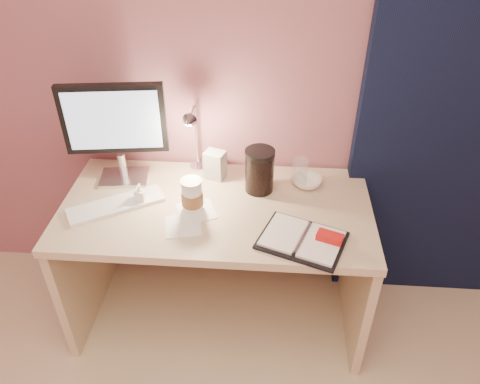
# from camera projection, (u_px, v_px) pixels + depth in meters

# --- Properties ---
(room) EXTENTS (3.50, 3.50, 3.50)m
(room) POSITION_uv_depth(u_px,v_px,m) (436.00, 100.00, 2.06)
(room) COLOR #C6B28E
(room) RESTS_ON ground
(desk) EXTENTS (1.40, 0.70, 0.73)m
(desk) POSITION_uv_depth(u_px,v_px,m) (219.00, 233.00, 2.30)
(desk) COLOR #C5B68B
(desk) RESTS_ON ground
(monitor) EXTENTS (0.46, 0.19, 0.49)m
(monitor) POSITION_uv_depth(u_px,v_px,m) (115.00, 125.00, 2.10)
(monitor) COLOR silver
(monitor) RESTS_ON desk
(keyboard) EXTENTS (0.43, 0.33, 0.02)m
(keyboard) POSITION_uv_depth(u_px,v_px,m) (116.00, 205.00, 2.10)
(keyboard) COLOR white
(keyboard) RESTS_ON desk
(planner) EXTENTS (0.40, 0.35, 0.05)m
(planner) POSITION_uv_depth(u_px,v_px,m) (304.00, 239.00, 1.90)
(planner) COLOR black
(planner) RESTS_ON desk
(paper_a) EXTENTS (0.18, 0.18, 0.00)m
(paper_a) POSITION_uv_depth(u_px,v_px,m) (183.00, 226.00, 1.99)
(paper_a) COLOR white
(paper_a) RESTS_ON desk
(paper_c) EXTENTS (0.21, 0.21, 0.00)m
(paper_c) POSITION_uv_depth(u_px,v_px,m) (196.00, 211.00, 2.07)
(paper_c) COLOR white
(paper_c) RESTS_ON desk
(coffee_cup) EXTENTS (0.10, 0.10, 0.16)m
(coffee_cup) POSITION_uv_depth(u_px,v_px,m) (192.00, 196.00, 2.04)
(coffee_cup) COLOR white
(coffee_cup) RESTS_ON desk
(clear_cup) EXTENTS (0.07, 0.07, 0.13)m
(clear_cup) POSITION_uv_depth(u_px,v_px,m) (300.00, 172.00, 2.21)
(clear_cup) COLOR white
(clear_cup) RESTS_ON desk
(bowl) EXTENTS (0.18, 0.18, 0.04)m
(bowl) POSITION_uv_depth(u_px,v_px,m) (307.00, 182.00, 2.22)
(bowl) COLOR white
(bowl) RESTS_ON desk
(lotion_bottle) EXTENTS (0.05, 0.05, 0.10)m
(lotion_bottle) POSITION_uv_depth(u_px,v_px,m) (140.00, 193.00, 2.10)
(lotion_bottle) COLOR white
(lotion_bottle) RESTS_ON desk
(dark_jar) EXTENTS (0.13, 0.13, 0.19)m
(dark_jar) POSITION_uv_depth(u_px,v_px,m) (259.00, 173.00, 2.15)
(dark_jar) COLOR black
(dark_jar) RESTS_ON desk
(product_box) EXTENTS (0.11, 0.10, 0.14)m
(product_box) POSITION_uv_depth(u_px,v_px,m) (215.00, 165.00, 2.25)
(product_box) COLOR silver
(product_box) RESTS_ON desk
(desk_lamp) EXTENTS (0.09, 0.22, 0.36)m
(desk_lamp) POSITION_uv_depth(u_px,v_px,m) (194.00, 137.00, 2.15)
(desk_lamp) COLOR silver
(desk_lamp) RESTS_ON desk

